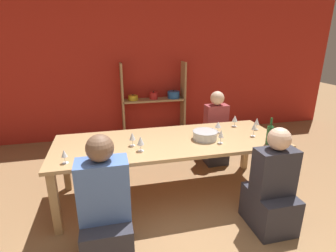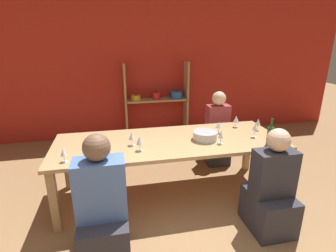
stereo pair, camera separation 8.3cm
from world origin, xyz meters
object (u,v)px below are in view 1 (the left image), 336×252
Objects in this scene: mixing_bowl at (205,135)px; wine_glass_empty_a at (235,119)px; wine_bottle_green at (270,134)px; wine_glass_empty_c at (132,136)px; person_far_a at (215,136)px; person_near_b at (106,216)px; wine_glass_red_c at (254,127)px; wine_glass_white_a at (218,125)px; wine_glass_white_b at (141,141)px; shelf_unit at (157,108)px; person_near_a at (271,192)px; wine_glass_red_a at (221,134)px; wine_glass_red_b at (64,154)px; wine_glass_empty_b at (257,122)px; dining_table at (170,146)px.

mixing_bowl is 1.90× the size of wine_glass_empty_a.
wine_bottle_green reaches higher than wine_glass_empty_c.
person_near_b is at bearing 43.31° from person_far_a.
person_near_b is (-1.85, -0.75, -0.44)m from wine_glass_red_c.
wine_glass_white_a is 0.87× the size of wine_glass_white_b.
wine_glass_white_b is at bearing -66.88° from wine_glass_empty_c.
person_near_a is (0.64, -2.96, -0.18)m from shelf_unit.
wine_glass_white_a is (-0.42, 0.51, -0.02)m from wine_bottle_green.
wine_glass_red_a reaches higher than wine_glass_empty_c.
wine_glass_red_b is at bearing -169.81° from mixing_bowl.
wine_glass_empty_b is 0.93× the size of wine_glass_red_c.
person_near_a reaches higher than wine_glass_red_b.
person_far_a is (2.10, 1.12, -0.41)m from wine_glass_red_b.
shelf_unit is 2.01m from wine_glass_empty_a.
wine_glass_empty_b is (1.23, 0.11, 0.19)m from dining_table.
mixing_bowl is at bearing -85.46° from shelf_unit.
wine_glass_red_a is (0.95, 0.00, -0.01)m from wine_glass_white_b.
wine_glass_white_a is at bearing 148.58° from wine_glass_red_c.
wine_glass_white_b is at bearing 37.15° from person_far_a.
mixing_bowl is 0.89m from wine_glass_empty_c.
wine_glass_red_a is at bearing 69.37° from person_far_a.
wine_glass_empty_c is 1.03m from wine_glass_red_a.
shelf_unit reaches higher than wine_glass_red_a.
dining_table is at bearing 157.76° from wine_glass_red_a.
wine_glass_empty_b is at bearing -38.82° from wine_glass_empty_a.
dining_table is 16.82× the size of wine_glass_empty_b.
shelf_unit is 2.27m from wine_glass_empty_b.
dining_table is 1.25m from wine_glass_empty_b.
wine_glass_red_c is 0.99m from person_far_a.
mixing_bowl is 0.22m from wine_glass_red_a.
person_near_a is (0.21, -0.95, -0.45)m from wine_glass_white_a.
mixing_bowl is at bearing -148.13° from wine_glass_empty_a.
person_near_a is at bearing -61.23° from wine_glass_red_a.
dining_table is 19.13× the size of wine_glass_red_b.
mixing_bowl is 0.83m from wine_glass_white_b.
wine_glass_white_b is (-0.81, -0.17, 0.06)m from mixing_bowl.
dining_table is (-0.25, -2.14, 0.09)m from shelf_unit.
wine_glass_empty_b is 0.28m from wine_glass_red_c.
wine_glass_white_b is 1.72m from person_far_a.
wine_glass_empty_b is 0.98× the size of wine_glass_red_a.
wine_glass_empty_a is 0.64m from person_far_a.
shelf_unit is at bearing 72.06° from wine_glass_empty_c.
person_near_b is at bearing -146.87° from mixing_bowl.
person_near_a is (-0.34, -0.94, -0.46)m from wine_glass_empty_b.
person_near_a reaches higher than wine_glass_red_a.
wine_glass_empty_c is 0.98× the size of wine_glass_red_a.
wine_glass_empty_c is at bearing 179.84° from mixing_bowl.
dining_table is 2.36× the size of person_far_a.
mixing_bowl is at bearing 10.19° from wine_glass_red_b.
wine_glass_red_c reaches higher than mixing_bowl.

